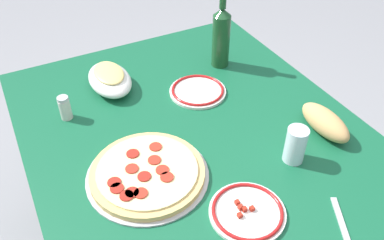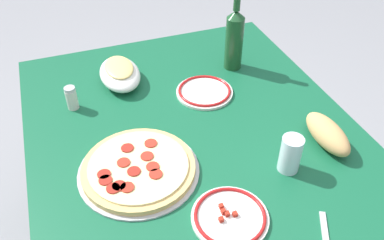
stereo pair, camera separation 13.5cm
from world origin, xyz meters
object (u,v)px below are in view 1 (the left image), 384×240
(dining_table, at_px, (192,150))
(side_plate_far, at_px, (247,212))
(water_glass, at_px, (295,145))
(bread_loaf, at_px, (325,122))
(wine_bottle, at_px, (221,36))
(spice_shaker, at_px, (65,108))
(baked_pasta_dish, at_px, (110,78))
(pepperoni_pizza, at_px, (147,173))
(side_plate_near, at_px, (198,91))

(dining_table, height_order, side_plate_far, side_plate_far)
(water_glass, distance_m, bread_loaf, 0.18)
(wine_bottle, bearing_deg, water_glass, -7.66)
(bread_loaf, bearing_deg, spice_shaker, -122.09)
(dining_table, distance_m, wine_bottle, 0.47)
(baked_pasta_dish, xyz_separation_m, bread_loaf, (0.57, 0.54, -0.00))
(dining_table, bearing_deg, bread_loaf, 59.72)
(pepperoni_pizza, relative_size, side_plate_near, 1.72)
(pepperoni_pizza, height_order, baked_pasta_dish, baked_pasta_dish)
(side_plate_near, bearing_deg, pepperoni_pizza, -47.40)
(side_plate_near, xyz_separation_m, side_plate_far, (0.55, -0.14, 0.00))
(pepperoni_pizza, distance_m, water_glass, 0.45)
(spice_shaker, bearing_deg, side_plate_far, 27.53)
(side_plate_near, bearing_deg, water_glass, 12.34)
(wine_bottle, distance_m, side_plate_near, 0.25)
(pepperoni_pizza, bearing_deg, side_plate_near, 132.60)
(side_plate_near, bearing_deg, bread_loaf, 34.90)
(dining_table, xyz_separation_m, side_plate_far, (0.39, -0.03, 0.12))
(water_glass, bearing_deg, side_plate_near, -167.66)
(dining_table, distance_m, baked_pasta_dish, 0.41)
(wine_bottle, xyz_separation_m, water_glass, (0.57, -0.08, -0.07))
(baked_pasta_dish, relative_size, spice_shaker, 2.76)
(side_plate_far, relative_size, spice_shaker, 2.39)
(water_glass, bearing_deg, baked_pasta_dish, -149.14)
(side_plate_near, height_order, side_plate_far, side_plate_far)
(wine_bottle, xyz_separation_m, side_plate_far, (0.68, -0.32, -0.12))
(pepperoni_pizza, xyz_separation_m, baked_pasta_dish, (-0.48, 0.05, 0.03))
(side_plate_near, relative_size, side_plate_far, 1.01)
(wine_bottle, height_order, bread_loaf, wine_bottle)
(wine_bottle, bearing_deg, bread_loaf, 10.30)
(wine_bottle, distance_m, water_glass, 0.58)
(wine_bottle, xyz_separation_m, side_plate_near, (0.13, -0.17, -0.12))
(wine_bottle, relative_size, bread_loaf, 1.53)
(water_glass, xyz_separation_m, side_plate_near, (-0.44, -0.10, -0.05))
(pepperoni_pizza, height_order, spice_shaker, spice_shaker)
(dining_table, bearing_deg, water_glass, 36.53)
(pepperoni_pizza, relative_size, wine_bottle, 1.15)
(pepperoni_pizza, relative_size, spice_shaker, 4.16)
(dining_table, relative_size, water_glass, 10.55)
(side_plate_far, bearing_deg, pepperoni_pizza, -143.13)
(pepperoni_pizza, relative_size, water_glass, 3.04)
(baked_pasta_dish, height_order, water_glass, water_glass)
(baked_pasta_dish, bearing_deg, spice_shaker, -61.64)
(wine_bottle, bearing_deg, baked_pasta_dish, -96.37)
(water_glass, relative_size, bread_loaf, 0.58)
(side_plate_near, xyz_separation_m, spice_shaker, (-0.08, -0.47, 0.03))
(side_plate_near, height_order, spice_shaker, spice_shaker)
(side_plate_far, bearing_deg, wine_bottle, 155.18)
(dining_table, bearing_deg, side_plate_near, 146.37)
(wine_bottle, relative_size, side_plate_far, 1.51)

